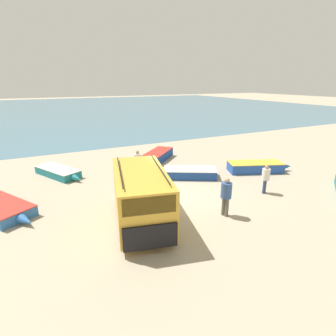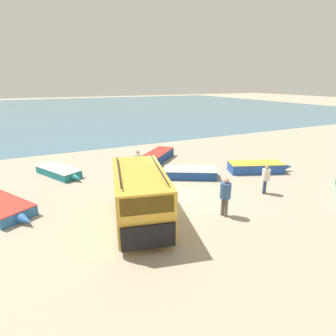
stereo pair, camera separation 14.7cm
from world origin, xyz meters
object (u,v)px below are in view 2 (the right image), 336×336
fisherman_1 (266,177)px  fishing_rowboat_4 (188,173)px  fishing_rowboat_0 (258,167)px  fisherman_2 (225,193)px  fisherman_0 (138,161)px  fishing_rowboat_1 (0,207)px  fishing_rowboat_2 (159,155)px  parked_van (140,195)px  fishing_rowboat_5 (60,172)px

fisherman_1 → fishing_rowboat_4: bearing=-176.4°
fishing_rowboat_0 → fisherman_2: bearing=-124.0°
fishing_rowboat_0 → fisherman_0: (-7.50, 2.83, 0.68)m
fisherman_0 → fishing_rowboat_1: bearing=-150.5°
fisherman_0 → fisherman_1: 7.70m
fishing_rowboat_1 → fishing_rowboat_2: (10.16, 4.74, 0.07)m
fisherman_2 → fishing_rowboat_1: bearing=138.0°
fishing_rowboat_4 → fishing_rowboat_2: bearing=-60.8°
parked_van → fisherman_2: (3.59, -1.10, -0.18)m
parked_van → fisherman_1: (7.11, -0.02, -0.32)m
fishing_rowboat_2 → fisherman_2: size_ratio=2.08×
fishing_rowboat_5 → fisherman_2: 10.97m
fisherman_1 → fisherman_2: fisherman_2 is taller
fishing_rowboat_2 → fishing_rowboat_4: bearing=-132.5°
parked_van → fisherman_0: bearing=174.6°
fishing_rowboat_0 → fisherman_1: bearing=-107.0°
fishing_rowboat_1 → fishing_rowboat_2: size_ratio=1.13×
fishing_rowboat_1 → fishing_rowboat_4: (10.20, 0.31, 0.03)m
fishing_rowboat_0 → fishing_rowboat_5: fishing_rowboat_0 is taller
fisherman_0 → fisherman_2: (1.66, -6.78, 0.09)m
fishing_rowboat_0 → fisherman_1: fisherman_1 is taller
fishing_rowboat_2 → fisherman_0: size_ratio=2.27×
fishing_rowboat_1 → fishing_rowboat_5: size_ratio=1.09×
fishing_rowboat_0 → fishing_rowboat_2: 7.36m
fishing_rowboat_5 → fisherman_1: (9.76, -7.90, 0.70)m
fishing_rowboat_2 → fishing_rowboat_5: 7.28m
fishing_rowboat_0 → fishing_rowboat_5: 13.08m
fishing_rowboat_5 → fishing_rowboat_2: bearing=66.3°
fishing_rowboat_0 → fisherman_0: fisherman_0 is taller
fishing_rowboat_0 → fishing_rowboat_2: fishing_rowboat_2 is taller
parked_van → fishing_rowboat_4: size_ratio=1.28×
fishing_rowboat_1 → fisherman_0: (7.48, 2.00, 0.74)m
fishing_rowboat_1 → fisherman_2: size_ratio=2.35×
fishing_rowboat_4 → fishing_rowboat_5: (-7.30, 3.90, -0.04)m
fishing_rowboat_0 → fisherman_0: size_ratio=2.60×
parked_van → fishing_rowboat_2: 9.65m
fishing_rowboat_4 → fisherman_2: fisherman_2 is taller
fishing_rowboat_4 → fishing_rowboat_5: size_ratio=1.00×
parked_van → fisherman_1: bearing=103.2°
fishing_rowboat_0 → fisherman_2: fisherman_2 is taller
parked_van → fisherman_2: bearing=86.3°
fisherman_2 → fisherman_0: bearing=89.4°
fishing_rowboat_2 → fisherman_1: 8.82m
fishing_rowboat_2 → fisherman_2: 9.60m
fishing_rowboat_1 → fisherman_2: 10.34m
parked_van → fishing_rowboat_1: (-5.55, 3.67, -1.01)m
fisherman_0 → fishing_rowboat_2: bearing=60.0°
fishing_rowboat_5 → fisherman_2: fisherman_2 is taller
fishing_rowboat_1 → fisherman_2: fisherman_2 is taller
parked_van → fishing_rowboat_0: bearing=120.2°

